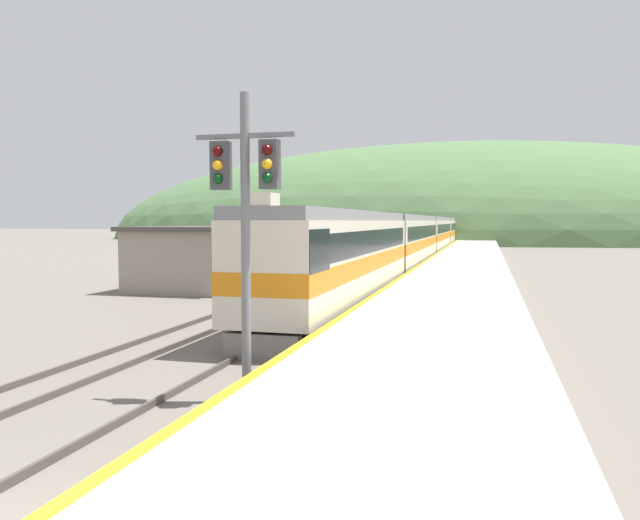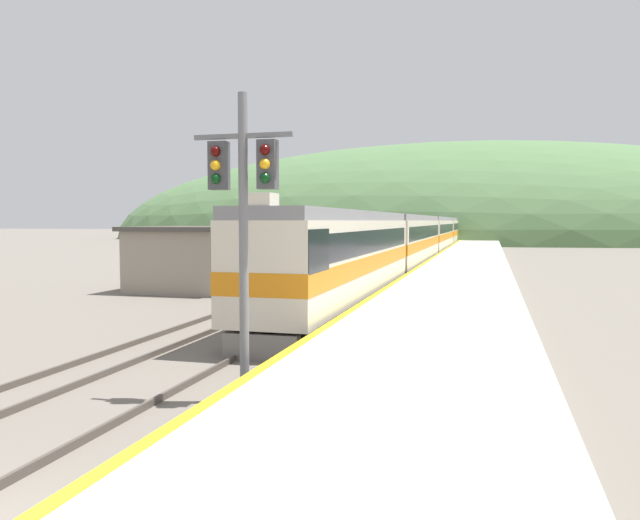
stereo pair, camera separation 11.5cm
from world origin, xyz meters
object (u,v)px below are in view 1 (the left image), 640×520
Objects in this scene: carriage_second at (406,241)px; carriage_fifth at (454,229)px; siding_train at (361,246)px; carriage_third at (432,234)px; express_train_lead_car at (340,257)px; carriage_fourth at (446,231)px; signal_mast_main at (245,203)px.

carriage_second and carriage_fifth have the same top height.
siding_train is (-3.90, 1.75, -0.47)m from carriage_second.
siding_train is at bearing -100.02° from carriage_third.
express_train_lead_car reaches higher than siding_train.
express_train_lead_car is 0.87× the size of carriage_third.
carriage_third is 0.71× the size of siding_train.
carriage_fourth is at bearing 90.00° from carriage_third.
signal_mast_main is at bearing -88.97° from carriage_third.
carriage_fourth is (0.00, 47.66, 0.00)m from carriage_second.
carriage_third is 59.87m from signal_mast_main.
carriage_second is 47.66m from carriage_fourth.
carriage_fourth is at bearing -90.00° from carriage_fifth.
carriage_second is 36.07m from signal_mast_main.
express_train_lead_car is at bearing -90.00° from carriage_fourth.
express_train_lead_car is 94.07m from carriage_fifth.
express_train_lead_car reaches higher than carriage_second.
siding_train is 38.16m from signal_mast_main.
carriage_second is 23.83m from carriage_third.
express_train_lead_car is 22.58m from carriage_second.
carriage_second and carriage_fourth have the same top height.
carriage_third is 23.83m from carriage_fourth.
siding_train is at bearing -94.86° from carriage_fourth.
carriage_second is (0.00, 22.58, -0.01)m from express_train_lead_car.
carriage_second is 3.49× the size of signal_mast_main.
carriage_fifth is 107.51m from signal_mast_main.
carriage_third is at bearing 79.98° from siding_train.
express_train_lead_car reaches higher than carriage_fourth.
carriage_fifth is (0.00, 23.83, 0.00)m from carriage_fourth.
siding_train is at bearing 99.11° from express_train_lead_car.
signal_mast_main reaches higher than carriage_second.
carriage_fifth is at bearing 90.00° from carriage_second.
carriage_second is 71.49m from carriage_fifth.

